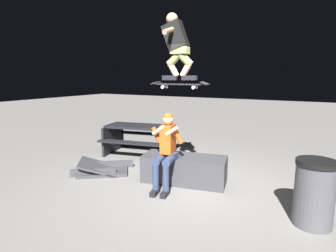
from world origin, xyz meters
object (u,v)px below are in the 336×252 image
(skateboard, at_px, (179,84))
(trash_bin, at_px, (314,193))
(kicker_ramp, at_px, (103,169))
(picnic_table_back, at_px, (140,135))
(person_sitting_on_ledge, at_px, (166,147))
(skater_airborne, at_px, (177,44))
(ledge_box_main, at_px, (184,169))

(skateboard, distance_m, trash_bin, 2.63)
(skateboard, relative_size, trash_bin, 1.15)
(skateboard, relative_size, kicker_ramp, 0.84)
(picnic_table_back, bearing_deg, person_sitting_on_ledge, 135.96)
(skater_airborne, distance_m, trash_bin, 3.09)
(skater_airborne, distance_m, picnic_table_back, 2.97)
(ledge_box_main, xyz_separation_m, trash_bin, (-2.16, 0.55, 0.20))
(ledge_box_main, relative_size, skateboard, 1.49)
(ledge_box_main, bearing_deg, skater_airborne, 59.33)
(ledge_box_main, bearing_deg, kicker_ramp, 10.82)
(person_sitting_on_ledge, distance_m, skater_airborne, 1.79)
(person_sitting_on_ledge, xyz_separation_m, skater_airborne, (-0.07, -0.24, 1.77))
(kicker_ramp, bearing_deg, picnic_table_back, -86.30)
(person_sitting_on_ledge, distance_m, kicker_ramp, 1.70)
(person_sitting_on_ledge, bearing_deg, kicker_ramp, -2.68)
(person_sitting_on_ledge, bearing_deg, skater_airborne, -106.45)
(ledge_box_main, distance_m, kicker_ramp, 1.75)
(kicker_ramp, bearing_deg, skateboard, -173.97)
(ledge_box_main, distance_m, skater_airborne, 2.27)
(ledge_box_main, xyz_separation_m, skater_airborne, (0.09, 0.16, 2.27))
(ledge_box_main, relative_size, person_sitting_on_ledge, 1.15)
(person_sitting_on_ledge, distance_m, skateboard, 1.12)
(skateboard, xyz_separation_m, picnic_table_back, (1.77, -1.34, -1.33))
(skater_airborne, bearing_deg, kicker_ramp, 6.00)
(skater_airborne, xyz_separation_m, trash_bin, (-2.26, 0.39, -2.07))
(kicker_ramp, xyz_separation_m, picnic_table_back, (0.10, -1.52, 0.44))
(picnic_table_back, bearing_deg, ledge_box_main, 146.65)
(skater_airborne, relative_size, trash_bin, 1.25)
(person_sitting_on_ledge, relative_size, skateboard, 1.30)
(skater_airborne, xyz_separation_m, picnic_table_back, (1.72, -1.35, -2.02))
(picnic_table_back, height_order, trash_bin, trash_bin)
(person_sitting_on_ledge, height_order, skateboard, skateboard)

